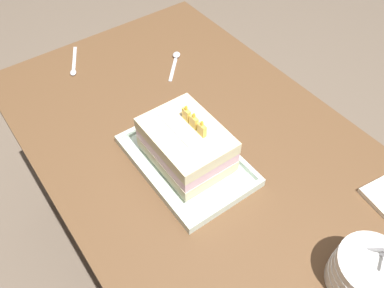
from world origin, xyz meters
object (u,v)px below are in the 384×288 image
object	(u,v)px
birthday_cake	(186,144)
serving_spoon_near_tray	(74,66)
foil_tray	(187,161)
bowl_stack	(367,273)
serving_spoon_by_bowls	(176,59)

from	to	relation	value
birthday_cake	serving_spoon_near_tray	world-z (taller)	birthday_cake
foil_tray	serving_spoon_near_tray	distance (m)	0.53
bowl_stack	serving_spoon_near_tray	distance (m)	0.99
bowl_stack	foil_tray	bearing A→B (deg)	-166.84
birthday_cake	serving_spoon_near_tray	xyz separation A→B (m)	(-0.52, -0.07, -0.07)
serving_spoon_by_bowls	foil_tray	bearing A→B (deg)	-30.66
foil_tray	birthday_cake	size ratio (longest dim) A/B	1.58
birthday_cake	bowl_stack	world-z (taller)	birthday_cake
foil_tray	serving_spoon_near_tray	xyz separation A→B (m)	(-0.52, -0.07, -0.00)
serving_spoon_near_tray	serving_spoon_by_bowls	xyz separation A→B (m)	(0.16, 0.28, 0.00)
foil_tray	birthday_cake	bearing A→B (deg)	90.00
bowl_stack	serving_spoon_near_tray	world-z (taller)	bowl_stack
foil_tray	serving_spoon_by_bowls	world-z (taller)	foil_tray
foil_tray	birthday_cake	distance (m)	0.07
serving_spoon_near_tray	serving_spoon_by_bowls	world-z (taller)	serving_spoon_by_bowls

